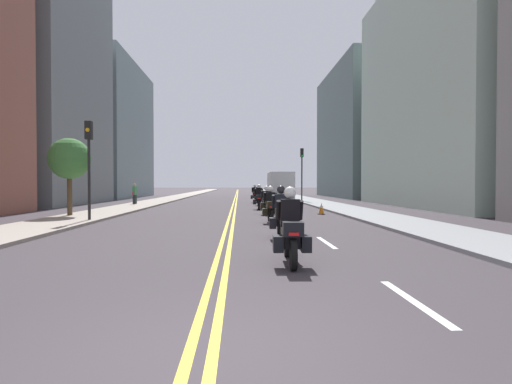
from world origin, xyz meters
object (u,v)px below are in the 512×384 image
traffic_light_near (89,152)px  traffic_light_far (302,165)px  motorcycle_1 (281,217)px  motorcycle_4 (259,199)px  motorcycle_6 (255,195)px  traffic_cone_0 (321,209)px  motorcycle_3 (267,203)px  motorcycle_5 (259,197)px  motorcycle_0 (290,233)px  parked_truck (280,188)px  pedestrian_0 (135,194)px  motorcycle_2 (271,208)px  street_tree_0 (69,159)px

traffic_light_near → traffic_light_far: traffic_light_far is taller
motorcycle_1 → motorcycle_4: bearing=92.1°
motorcycle_6 → traffic_cone_0: (3.15, -14.50, -0.35)m
motorcycle_3 → traffic_cone_0: (3.04, -0.04, -0.33)m
motorcycle_5 → traffic_cone_0: bearing=-73.2°
motorcycle_0 → motorcycle_1: 4.28m
motorcycle_3 → motorcycle_4: size_ratio=0.96×
motorcycle_1 → motorcycle_4: motorcycle_4 is taller
traffic_cone_0 → traffic_light_far: traffic_light_far is taller
motorcycle_6 → parked_truck: (2.59, 3.43, 0.60)m
motorcycle_1 → traffic_cone_0: motorcycle_1 is taller
motorcycle_4 → pedestrian_0: (-9.49, 5.24, 0.21)m
motorcycle_2 → motorcycle_3: size_ratio=0.98×
pedestrian_0 → traffic_light_near: bearing=22.9°
traffic_cone_0 → parked_truck: parked_truck is taller
street_tree_0 → parked_truck: size_ratio=0.61×
motorcycle_0 → parked_truck: parked_truck is taller
motorcycle_0 → traffic_light_near: traffic_light_near is taller
motorcycle_3 → parked_truck: 18.07m
traffic_light_far → motorcycle_1: bearing=-100.1°
motorcycle_1 → motorcycle_2: (0.05, 4.97, 0.01)m
traffic_cone_0 → motorcycle_1: bearing=-108.2°
street_tree_0 → motorcycle_1: bearing=-40.0°
motorcycle_6 → pedestrian_0: bearing=-153.1°
motorcycle_3 → motorcycle_5: 9.74m
traffic_cone_0 → street_tree_0: 13.43m
motorcycle_0 → motorcycle_6: bearing=91.5°
pedestrian_0 → traffic_cone_0: bearing=68.5°
motorcycle_2 → motorcycle_6: size_ratio=0.96×
traffic_light_near → pedestrian_0: (-1.60, 14.35, -2.19)m
traffic_light_far → motorcycle_3: bearing=-105.6°
motorcycle_4 → motorcycle_6: bearing=92.6°
motorcycle_2 → motorcycle_4: 9.64m
parked_truck → traffic_light_far: bearing=-54.8°
motorcycle_3 → traffic_light_far: (4.29, 15.34, 2.74)m
motorcycle_1 → traffic_light_far: size_ratio=0.43×
pedestrian_0 → parked_truck: (12.18, 7.95, 0.39)m
street_tree_0 → motorcycle_5: bearing=48.6°
traffic_cone_0 → pedestrian_0: (-12.73, 9.98, 0.56)m
traffic_light_near → pedestrian_0: 14.60m
motorcycle_0 → traffic_light_near: (-7.65, 9.78, 2.42)m
motorcycle_5 → street_tree_0: 15.39m
motorcycle_3 → motorcycle_0: bearing=-94.2°
motorcycle_2 → traffic_cone_0: (3.19, 4.90, -0.34)m
motorcycle_4 → motorcycle_6: size_ratio=1.02×
motorcycle_3 → traffic_light_far: traffic_light_far is taller
motorcycle_6 → traffic_light_far: size_ratio=0.45×
motorcycle_3 → traffic_light_near: 9.53m
motorcycle_4 → motorcycle_5: size_ratio=1.02×
motorcycle_5 → motorcycle_4: bearing=-93.0°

